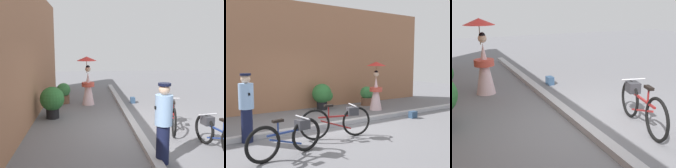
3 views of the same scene
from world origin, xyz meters
TOP-DOWN VIEW (x-y plane):
  - ground_plane at (0.00, 0.00)m, footprint 30.00×30.00m
  - sidewalk_curb at (0.00, 0.00)m, footprint 14.00×0.20m
  - bicycle_near_officer at (-0.29, -1.01)m, footprint 1.80×0.58m
  - person_with_parasol at (2.92, 1.26)m, footprint 0.76×0.76m
  - backpack_spare at (3.00, -0.53)m, footprint 0.26×0.17m

SIDE VIEW (x-z plane):
  - ground_plane at x=0.00m, z-range 0.00..0.00m
  - sidewalk_curb at x=0.00m, z-range 0.00..0.12m
  - backpack_spare at x=3.00m, z-range 0.01..0.23m
  - bicycle_near_officer at x=-0.29m, z-range 0.00..0.85m
  - person_with_parasol at x=2.92m, z-range -0.01..1.86m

